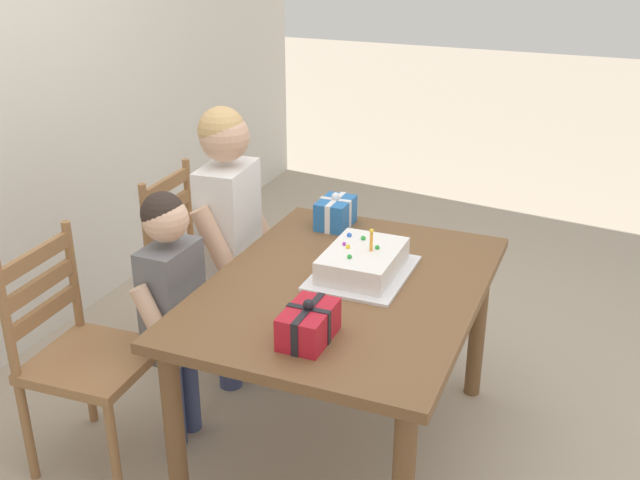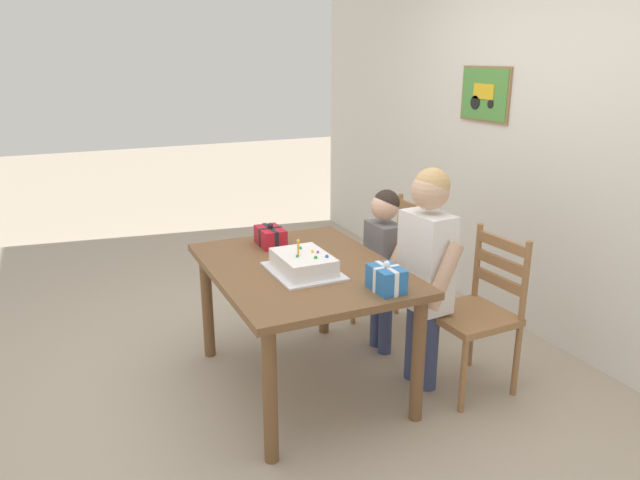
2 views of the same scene
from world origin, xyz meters
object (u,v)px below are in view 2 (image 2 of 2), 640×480
chair_right (477,312)px  child_younger (383,255)px  gift_box_red_large (386,279)px  child_older (426,258)px  birthday_cake (303,264)px  gift_box_beside_cake (271,237)px  chair_left (397,265)px  dining_table (302,282)px

chair_right → child_younger: bearing=-157.0°
gift_box_red_large → child_older: child_older is taller
chair_right → child_older: (-0.15, -0.26, 0.32)m
birthday_cake → chair_right: birthday_cake is taller
birthday_cake → gift_box_red_large: birthday_cake is taller
gift_box_beside_cake → child_older: bearing=44.0°
gift_box_red_large → chair_left: (-0.94, 0.66, -0.34)m
birthday_cake → gift_box_beside_cake: bearing=179.8°
gift_box_beside_cake → chair_left: chair_left is taller
dining_table → birthday_cake: birthday_cake is taller
birthday_cake → dining_table: bearing=162.2°
chair_right → child_younger: child_younger is taller
gift_box_red_large → gift_box_beside_cake: 0.96m
gift_box_red_large → chair_left: chair_left is taller
birthday_cake → gift_box_beside_cake: birthday_cake is taller
chair_left → birthday_cake: bearing=-60.4°
gift_box_red_large → chair_left: 1.19m
birthday_cake → gift_box_red_large: (0.41, 0.27, 0.01)m
gift_box_red_large → gift_box_beside_cake: gift_box_red_large is taller
dining_table → chair_right: chair_right is taller
gift_box_beside_cake → child_older: (0.69, 0.67, -0.02)m
gift_box_red_large → child_older: bearing=120.4°
gift_box_beside_cake → child_younger: bearing=71.1°
dining_table → gift_box_red_large: size_ratio=6.69×
chair_left → child_younger: 0.40m
child_older → child_younger: child_older is taller
dining_table → birthday_cake: (0.10, -0.03, 0.15)m
gift_box_beside_cake → child_younger: 0.72m
gift_box_red_large → child_younger: 0.82m
dining_table → birthday_cake: 0.18m
chair_right → dining_table: bearing=-115.4°
gift_box_beside_cake → chair_left: 0.98m
chair_left → chair_right: 0.85m
chair_right → child_older: child_older is taller
child_older → gift_box_red_large: bearing=-59.6°
birthday_cake → gift_box_red_large: bearing=33.4°
dining_table → gift_box_red_large: (0.51, 0.24, 0.16)m
gift_box_red_large → gift_box_beside_cake: size_ratio=0.87×
dining_table → child_older: (0.27, 0.64, 0.14)m
chair_left → child_older: bearing=-20.3°
dining_table → gift_box_beside_cake: bearing=-175.9°
dining_table → chair_right: 1.01m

